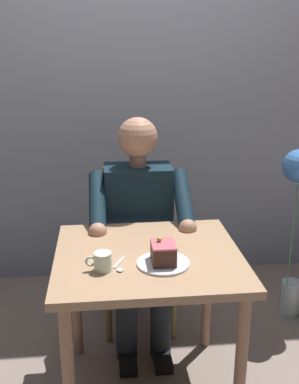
% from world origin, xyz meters
% --- Properties ---
extents(cafe_rear_panel, '(6.40, 0.12, 3.00)m').
position_xyz_m(cafe_rear_panel, '(0.00, -1.26, 1.50)').
color(cafe_rear_panel, '#999FB1').
rests_on(cafe_rear_panel, ground).
extents(dining_table, '(0.81, 0.73, 0.72)m').
position_xyz_m(dining_table, '(0.00, 0.00, 0.61)').
color(dining_table, tan).
rests_on(dining_table, ground).
extents(chair, '(0.42, 0.42, 0.91)m').
position_xyz_m(chair, '(0.00, -0.64, 0.51)').
color(chair, '#A58850').
rests_on(chair, ground).
extents(seated_person, '(0.53, 0.58, 1.23)m').
position_xyz_m(seated_person, '(0.00, -0.47, 0.65)').
color(seated_person, '#112532').
rests_on(seated_person, ground).
extents(dessert_plate, '(0.22, 0.22, 0.01)m').
position_xyz_m(dessert_plate, '(-0.05, 0.11, 0.72)').
color(dessert_plate, white).
rests_on(dessert_plate, dining_table).
extents(cake_slice, '(0.10, 0.12, 0.11)m').
position_xyz_m(cake_slice, '(-0.05, 0.11, 0.77)').
color(cake_slice, '#492C20').
rests_on(cake_slice, dessert_plate).
extents(coffee_cup, '(0.11, 0.07, 0.08)m').
position_xyz_m(coffee_cup, '(0.20, 0.13, 0.76)').
color(coffee_cup, silver).
rests_on(coffee_cup, dining_table).
extents(dessert_spoon, '(0.06, 0.14, 0.01)m').
position_xyz_m(dessert_spoon, '(0.13, 0.11, 0.72)').
color(dessert_spoon, silver).
rests_on(dessert_spoon, dining_table).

